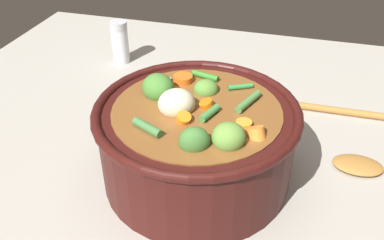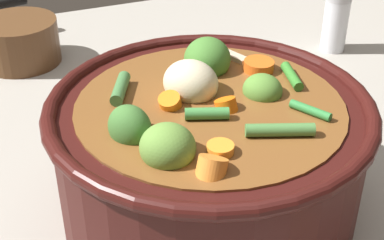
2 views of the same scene
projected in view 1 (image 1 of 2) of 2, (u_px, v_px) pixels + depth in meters
ground_plane at (196, 175)px, 0.62m from camera, size 1.10×1.10×0.00m
cooking_pot at (196, 140)px, 0.58m from camera, size 0.28×0.28×0.14m
wooden_spoon at (355, 139)px, 0.68m from camera, size 0.18×0.26×0.01m
salt_shaker at (120, 42)px, 0.89m from camera, size 0.04×0.04×0.09m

